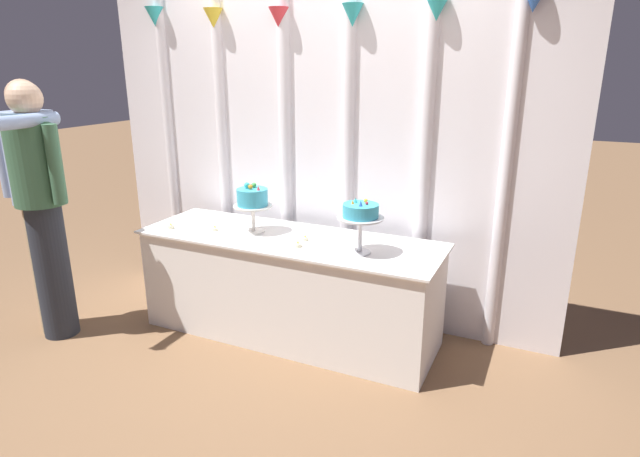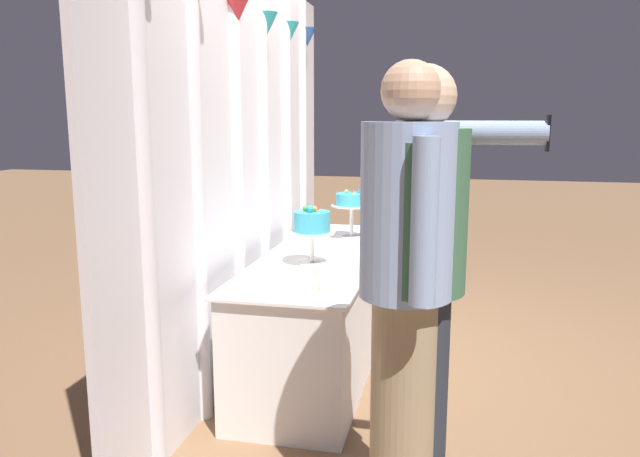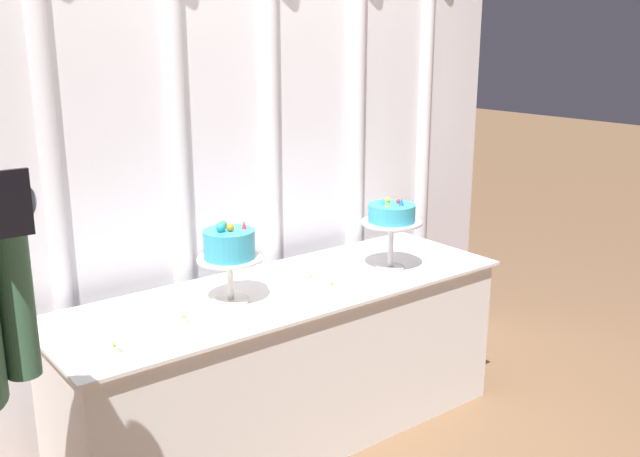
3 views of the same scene
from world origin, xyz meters
name	(u,v)px [view 1 (image 1 of 3)]	position (x,y,z in m)	size (l,w,h in m)	color
ground_plane	(284,340)	(0.00, 0.00, 0.00)	(24.00, 24.00, 0.00)	#846042
draped_curtain	(319,146)	(0.01, 0.57, 1.27)	(3.49, 0.16, 2.47)	white
cake_table	(289,287)	(0.00, 0.10, 0.36)	(2.08, 0.68, 0.72)	white
cake_display_nearleft	(252,200)	(-0.27, 0.10, 0.95)	(0.27, 0.27, 0.35)	silver
cake_display_nearright	(361,214)	(0.54, 0.01, 0.97)	(0.28, 0.28, 0.35)	silver
tealight_far_left	(171,227)	(-0.85, -0.07, 0.73)	(0.05, 0.05, 0.04)	beige
tealight_near_left	(215,229)	(-0.53, 0.01, 0.73)	(0.04, 0.04, 0.04)	beige
tealight_near_right	(305,239)	(0.13, 0.09, 0.73)	(0.04, 0.04, 0.04)	beige
tealight_far_right	(298,245)	(0.15, -0.05, 0.73)	(0.05, 0.05, 0.04)	beige
guest_man_dark_suit	(42,202)	(-1.47, -0.58, 0.96)	(0.49, 0.34, 1.73)	#282D38
guest_man_pink_jacket	(38,199)	(-1.55, -0.54, 0.97)	(0.47, 0.67, 1.74)	#9E8966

